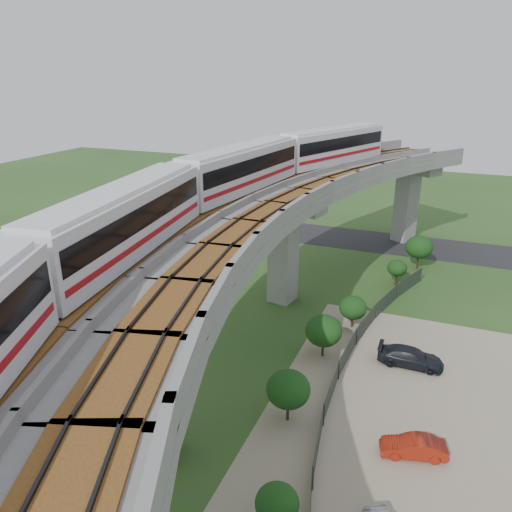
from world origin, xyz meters
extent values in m
plane|color=#2D5120|center=(0.00, 0.00, 0.00)|extent=(160.00, 160.00, 0.00)
cube|color=gray|center=(14.00, -2.00, 0.02)|extent=(18.00, 26.00, 0.04)
cube|color=#232326|center=(0.00, 30.00, 0.01)|extent=(60.00, 8.00, 0.03)
cube|color=#99968E|center=(9.12, 31.80, 4.20)|extent=(2.86, 2.93, 8.40)
cube|color=#99968E|center=(9.12, 31.80, 9.00)|extent=(7.21, 5.74, 1.20)
cube|color=#99968E|center=(0.91, 10.42, 4.20)|extent=(2.35, 2.51, 8.40)
cube|color=#99968E|center=(0.91, 10.42, 9.00)|extent=(7.31, 3.58, 1.20)
cube|color=#99968E|center=(0.91, -10.42, 4.20)|extent=(2.35, 2.51, 8.40)
cube|color=#99968E|center=(0.91, -10.42, 9.00)|extent=(7.31, 3.58, 1.20)
cube|color=gray|center=(6.19, 26.54, 10.00)|extent=(16.42, 20.91, 0.80)
cube|color=gray|center=(2.33, 28.44, 10.90)|extent=(8.66, 17.08, 1.00)
cube|color=gray|center=(10.04, 24.64, 10.90)|extent=(8.66, 17.08, 1.00)
cube|color=brown|center=(4.21, 27.51, 10.46)|extent=(10.68, 18.08, 0.12)
cube|color=black|center=(4.21, 27.51, 10.58)|extent=(9.69, 17.59, 0.12)
cube|color=brown|center=(8.16, 25.56, 10.46)|extent=(10.68, 18.08, 0.12)
cube|color=black|center=(8.16, 25.56, 10.58)|extent=(9.69, 17.59, 0.12)
cube|color=gray|center=(0.70, 9.13, 10.00)|extent=(11.77, 20.03, 0.80)
cube|color=gray|center=(-3.55, 9.78, 10.90)|extent=(3.22, 18.71, 1.00)
cube|color=gray|center=(4.95, 8.47, 10.90)|extent=(3.22, 18.71, 1.00)
cube|color=brown|center=(-1.48, 9.46, 10.46)|extent=(5.44, 19.05, 0.12)
cube|color=black|center=(-1.48, 9.46, 10.58)|extent=(4.35, 18.88, 0.12)
cube|color=brown|center=(2.87, 8.79, 10.46)|extent=(5.44, 19.05, 0.12)
cube|color=black|center=(2.87, 8.79, 10.58)|extent=(4.35, 18.88, 0.12)
cube|color=gray|center=(0.70, -9.13, 10.00)|extent=(11.77, 20.03, 0.80)
cube|color=gray|center=(-3.55, -9.78, 10.90)|extent=(3.22, 18.71, 1.00)
cube|color=gray|center=(4.95, -8.47, 10.90)|extent=(3.22, 18.71, 1.00)
cube|color=brown|center=(-1.48, -9.46, 10.46)|extent=(5.44, 19.05, 0.12)
cube|color=black|center=(-1.48, -9.46, 10.58)|extent=(4.35, 18.88, 0.12)
cube|color=brown|center=(2.87, -8.79, 10.46)|extent=(5.44, 19.05, 0.12)
cube|color=black|center=(2.87, -8.79, 10.58)|extent=(4.35, 18.88, 0.12)
cube|color=silver|center=(-1.66, -8.18, 12.24)|extent=(4.65, 15.22, 3.20)
cube|color=silver|center=(-1.66, -8.18, 13.94)|extent=(4.02, 14.41, 0.22)
cube|color=black|center=(-1.66, -8.18, 12.69)|extent=(4.63, 14.64, 1.15)
cube|color=#B01118|center=(-1.66, -8.18, 11.49)|extent=(4.63, 14.64, 0.30)
cube|color=black|center=(-1.66, -8.18, 10.78)|extent=(3.56, 12.89, 0.28)
cube|color=silver|center=(-1.76, 7.38, 12.24)|extent=(4.46, 15.21, 3.20)
cube|color=silver|center=(-1.76, 7.38, 13.94)|extent=(3.83, 14.41, 0.22)
cube|color=black|center=(-1.76, 7.38, 12.69)|extent=(4.45, 14.63, 1.15)
cube|color=#B01118|center=(-1.76, 7.38, 11.49)|extent=(4.45, 14.63, 0.30)
cube|color=black|center=(-1.76, 7.38, 10.78)|extent=(3.40, 12.89, 0.28)
cube|color=silver|center=(2.00, 22.47, 12.24)|extent=(7.94, 14.96, 3.20)
cube|color=silver|center=(2.00, 22.47, 13.94)|extent=(7.16, 14.07, 0.22)
cube|color=black|center=(2.00, 22.47, 12.69)|extent=(7.78, 14.42, 1.15)
cube|color=#B01118|center=(2.00, 22.47, 11.49)|extent=(7.78, 14.42, 0.30)
cube|color=black|center=(2.00, 22.47, 10.78)|extent=(6.38, 12.58, 0.28)
cylinder|color=#2D382D|center=(12.25, 19.29, 0.75)|extent=(0.08, 0.08, 1.50)
cube|color=#2D382D|center=(11.38, 16.98, 0.75)|extent=(1.69, 4.77, 1.40)
cylinder|color=#2D382D|center=(10.62, 14.63, 0.75)|extent=(0.08, 0.08, 1.50)
cube|color=#2D382D|center=(9.98, 12.24, 0.75)|extent=(1.23, 4.91, 1.40)
cylinder|color=#2D382D|center=(9.45, 9.83, 0.75)|extent=(0.08, 0.08, 1.50)
cube|color=#2D382D|center=(9.03, 7.39, 0.75)|extent=(0.75, 4.99, 1.40)
cylinder|color=#2D382D|center=(8.74, 4.94, 0.75)|extent=(0.08, 0.08, 1.50)
cube|color=#2D382D|center=(8.56, 2.47, 0.75)|extent=(0.27, 5.04, 1.40)
cylinder|color=#2D382D|center=(8.50, 0.00, 0.75)|extent=(0.08, 0.08, 1.50)
cube|color=#2D382D|center=(8.56, -2.47, 0.75)|extent=(0.27, 5.04, 1.40)
cylinder|color=#2D382D|center=(8.74, -4.94, 0.75)|extent=(0.08, 0.08, 1.50)
cube|color=#2D382D|center=(9.03, -7.39, 0.75)|extent=(0.75, 4.99, 1.40)
cylinder|color=#2D382D|center=(9.45, -9.83, 0.75)|extent=(0.08, 0.08, 1.50)
cylinder|color=#382314|center=(11.59, 22.60, 0.82)|extent=(0.18, 0.18, 1.63)
ellipsoid|color=#123A13|center=(11.59, 22.60, 2.46)|extent=(2.76, 2.76, 2.35)
cylinder|color=#382314|center=(10.05, 17.59, 0.60)|extent=(0.18, 0.18, 1.21)
ellipsoid|color=#123A13|center=(10.05, 17.59, 1.77)|extent=(1.87, 1.87, 1.59)
cylinder|color=#382314|center=(7.82, 7.61, 0.54)|extent=(0.18, 0.18, 1.08)
ellipsoid|color=#123A13|center=(7.82, 7.61, 1.74)|extent=(2.21, 2.21, 1.88)
cylinder|color=#382314|center=(6.73, 2.44, 0.65)|extent=(0.18, 0.18, 1.31)
ellipsoid|color=#123A13|center=(6.73, 2.44, 2.11)|extent=(2.66, 2.66, 2.26)
cylinder|color=#382314|center=(6.61, -5.23, 0.71)|extent=(0.18, 0.18, 1.41)
ellipsoid|color=#123A13|center=(6.61, -5.23, 2.20)|extent=(2.61, 2.61, 2.22)
ellipsoid|color=#123A13|center=(8.54, -12.60, 1.57)|extent=(2.01, 2.01, 1.71)
imported|color=maroon|center=(13.82, -5.52, 0.61)|extent=(3.68, 2.06, 1.15)
imported|color=black|center=(12.78, 3.54, 0.69)|extent=(4.51, 1.88, 1.30)
camera|label=1|loc=(13.92, -28.60, 19.65)|focal=35.00mm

